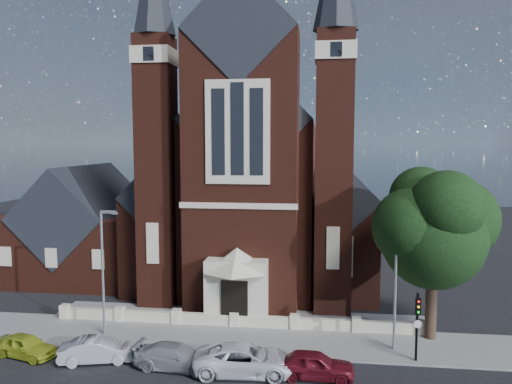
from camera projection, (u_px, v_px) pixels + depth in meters
The scene contains 15 objects.
ground at pixel (252, 290), 41.70m from camera, with size 120.00×120.00×0.00m, color black.
pavement_strip at pixel (229, 339), 31.34m from camera, with size 60.00×5.00×0.12m, color slate.
forecourt_paving at pixel (239, 317), 35.29m from camera, with size 26.00×3.00×0.14m, color slate.
forecourt_wall at pixel (235, 327), 33.31m from camera, with size 24.00×0.40×0.90m, color beige.
church at pixel (263, 185), 48.73m from camera, with size 20.01×34.90×29.20m.
parish_hall at pixel (86, 232), 46.29m from camera, with size 12.00×12.20×10.24m.
street_tree at pixel (436, 231), 30.25m from camera, with size 6.40×6.60×10.70m.
street_lamp_left at pixel (104, 265), 31.39m from camera, with size 1.16×0.22×8.09m.
street_lamp_right at pixel (397, 275), 29.12m from camera, with size 1.16×0.22×8.09m.
traffic_signal at pixel (417, 318), 27.64m from camera, with size 0.28×0.42×4.00m.
car_lime_van at pixel (25, 346), 28.66m from camera, with size 1.54×3.83×1.31m, color #A7B524.
car_silver_a at pixel (98, 350), 27.98m from camera, with size 1.45×4.17×1.37m, color #A4A8AC.
car_silver_b at pixel (176, 357), 27.17m from camera, with size 1.88×4.62×1.34m, color gray.
car_white_suv at pixel (245, 360), 26.58m from camera, with size 2.55×5.52×1.53m, color white.
car_dark_red at pixel (314, 365), 26.08m from camera, with size 1.69×4.20×1.43m, color maroon.
Camera 1 is at (5.51, -25.31, 12.29)m, focal length 35.00 mm.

